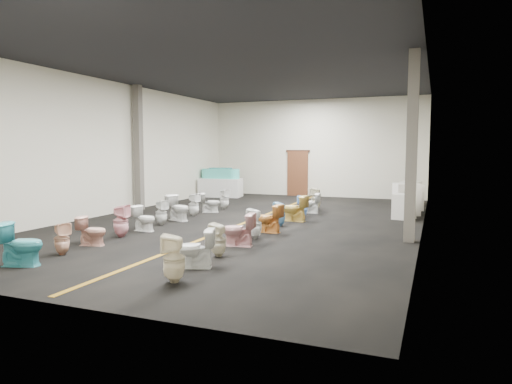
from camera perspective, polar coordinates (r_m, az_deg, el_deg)
floor at (r=14.06m, az=-0.83°, el=-3.65°), size 16.00×16.00×0.00m
ceiling at (r=14.08m, az=-0.86°, el=14.75°), size 16.00×16.00×0.00m
wall_back at (r=21.50m, az=7.35°, el=5.45°), size 10.00×0.00×10.00m
wall_front at (r=7.18m, az=-26.13°, el=5.17°), size 10.00×0.00×10.00m
wall_left at (r=16.46m, az=-17.23°, el=5.29°), size 0.00×16.00×16.00m
wall_right at (r=12.84m, az=20.34°, el=5.24°), size 0.00×16.00×16.00m
aisle_stripe at (r=14.06m, az=-0.83°, el=-3.64°), size 0.12×15.60×0.01m
back_door at (r=21.69m, az=5.22°, el=2.30°), size 1.00×0.10×2.10m
door_frame at (r=21.66m, az=5.25°, el=5.13°), size 1.15×0.08×0.10m
column_left at (r=17.10m, az=-14.47°, el=5.35°), size 0.25×0.25×4.50m
column_right at (r=11.35m, az=18.90°, el=5.31°), size 0.25×0.25×4.50m
display_table at (r=21.25m, az=-4.44°, el=0.56°), size 2.04×1.23×0.85m
bathtub at (r=21.21m, az=-4.46°, el=2.29°), size 1.86×0.68×0.55m
appliance_crate_a at (r=15.14m, az=18.03°, el=-1.75°), size 0.74×0.74×0.79m
appliance_crate_b at (r=16.19m, az=18.28°, el=-0.85°), size 0.98×0.98×1.06m
appliance_crate_c at (r=17.49m, az=18.53°, el=-0.61°), size 1.09×1.09×0.93m
appliance_crate_d at (r=19.12m, az=18.80°, el=-0.12°), size 0.82×0.82×0.94m
toilet_left_0 at (r=9.75m, az=-27.32°, el=-5.81°), size 0.92×0.70×0.83m
toilet_left_1 at (r=10.39m, az=-23.10°, el=-5.38°), size 0.41×0.41×0.69m
toilet_left_2 at (r=11.15m, az=-19.80°, el=-4.60°), size 0.72×0.50×0.67m
toilet_left_3 at (r=11.94m, az=-16.53°, el=-3.49°), size 0.44×0.43×0.83m
toilet_left_4 at (r=12.69m, az=-13.80°, el=-3.23°), size 0.71×0.45×0.69m
toilet_left_5 at (r=13.57m, az=-11.75°, el=-2.52°), size 0.42×0.42×0.74m
toilet_left_6 at (r=14.29m, az=-9.67°, el=-1.97°), size 0.87×0.64×0.80m
toilet_left_7 at (r=15.20m, az=-7.80°, el=-1.57°), size 0.41×0.40×0.76m
toilet_left_8 at (r=16.03m, az=-5.74°, el=-1.32°), size 0.77×0.63×0.69m
toilet_left_9 at (r=16.86m, az=-3.97°, el=-0.88°), size 0.44×0.44×0.75m
toilet_right_0 at (r=7.73m, az=-10.21°, el=-8.17°), size 0.48×0.48×0.82m
toilet_right_1 at (r=8.60m, az=-7.63°, el=-7.01°), size 0.82×0.63×0.74m
toilet_right_2 at (r=9.42m, az=-4.71°, el=-6.00°), size 0.34×0.33×0.70m
toilet_right_3 at (r=10.42m, az=-2.21°, el=-4.72°), size 0.80×0.53×0.76m
toilet_right_4 at (r=11.26m, az=-0.15°, el=-3.98°), size 0.36×0.35×0.75m
toilet_right_5 at (r=12.10m, az=1.55°, el=-3.31°), size 0.79×0.51×0.76m
toilet_right_6 at (r=13.15m, az=3.01°, el=-2.77°), size 0.38×0.38×0.69m
toilet_right_7 at (r=14.02m, az=4.84°, el=-2.04°), size 0.82×0.52×0.80m
toilet_right_8 at (r=14.90m, az=5.87°, el=-1.79°), size 0.35×0.35×0.71m
toilet_right_9 at (r=15.87m, az=6.76°, el=-1.38°), size 0.71×0.44×0.70m
toilet_right_10 at (r=16.75m, az=7.46°, el=-0.83°), size 0.41×0.40×0.82m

